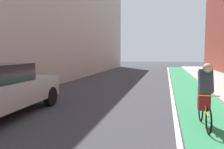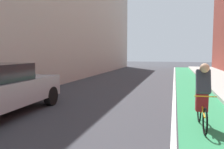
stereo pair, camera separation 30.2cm
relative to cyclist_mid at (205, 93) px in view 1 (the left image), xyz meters
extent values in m
plane|color=#38383D|center=(-2.85, 4.73, -0.84)|extent=(84.75, 84.75, 0.00)
cube|color=#2D8451|center=(0.24, 6.73, -0.84)|extent=(1.60, 38.52, 0.00)
cube|color=white|center=(-0.66, 6.73, -0.84)|extent=(0.12, 38.52, 0.00)
cylinder|color=black|center=(-6.64, 1.26, -0.51)|extent=(0.24, 0.67, 0.66)
cylinder|color=black|center=(-4.85, 1.31, -0.51)|extent=(0.24, 0.67, 0.66)
torus|color=black|center=(0.01, -0.54, -0.53)|extent=(0.05, 0.62, 0.62)
torus|color=black|center=(-0.01, 0.51, -0.53)|extent=(0.05, 0.62, 0.62)
cylinder|color=gold|center=(0.00, -0.02, -0.31)|extent=(0.06, 0.96, 0.33)
cylinder|color=gold|center=(0.00, 0.16, -0.23)|extent=(0.04, 0.12, 0.55)
cylinder|color=gold|center=(0.01, -0.47, 0.02)|extent=(0.48, 0.04, 0.02)
cube|color=maroon|center=(0.00, 0.09, -0.16)|extent=(0.29, 0.25, 0.56)
cube|color=#333842|center=(0.00, -0.04, 0.30)|extent=(0.33, 0.41, 0.60)
sphere|color=tan|center=(0.00, -0.20, 0.64)|extent=(0.22, 0.22, 0.22)
cube|color=#333842|center=(0.00, 0.08, 0.32)|extent=(0.27, 0.28, 0.39)
camera|label=1|loc=(-0.97, -6.07, 0.97)|focal=37.61mm
camera|label=2|loc=(-0.67, -6.00, 0.97)|focal=37.61mm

